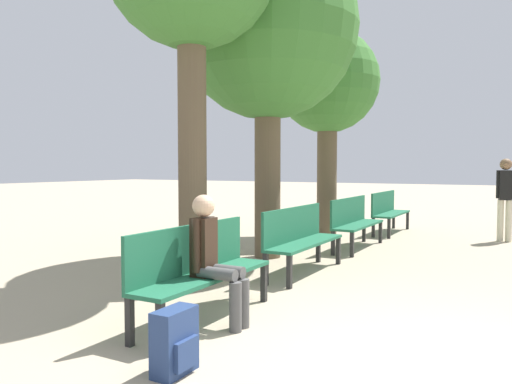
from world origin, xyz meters
name	(u,v)px	position (x,y,z in m)	size (l,w,h in m)	color
ground_plane	(425,368)	(0.00, 0.00, 0.00)	(80.00, 80.00, 0.00)	tan
bench_row_0	(198,265)	(-2.22, 0.16, 0.55)	(0.43, 1.89, 0.95)	#1E6042
bench_row_1	(300,235)	(-2.22, 2.64, 0.55)	(0.43, 1.89, 0.95)	#1E6042
bench_row_2	(354,219)	(-2.22, 5.11, 0.55)	(0.43, 1.89, 0.95)	#1E6042
bench_row_3	(388,209)	(-2.22, 7.58, 0.55)	(0.43, 1.89, 0.95)	#1E6042
tree_row_1	(268,31)	(-3.21, 3.54, 3.76)	(2.99, 2.99, 5.31)	brown
tree_row_2	(327,85)	(-3.21, 6.30, 3.27)	(2.21, 2.21, 4.46)	brown
person_seated	(214,256)	(-1.99, 0.09, 0.68)	(0.57, 0.32, 1.26)	#4C4C4C
backpack	(175,342)	(-1.59, -1.00, 0.24)	(0.22, 0.36, 0.49)	navy
pedestrian_mid	(505,194)	(0.20, 7.40, 0.97)	(0.34, 0.23, 1.69)	beige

